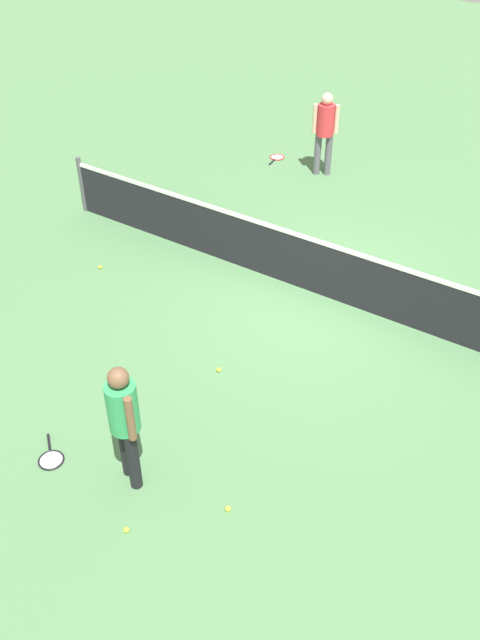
{
  "coord_description": "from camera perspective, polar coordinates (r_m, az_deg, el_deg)",
  "views": [
    {
      "loc": [
        3.74,
        -8.01,
        6.3
      ],
      "look_at": [
        -0.04,
        -2.22,
        0.9
      ],
      "focal_mm": 38.06,
      "sensor_mm": 36.0,
      "label": 1
    }
  ],
  "objects": [
    {
      "name": "ground_plane",
      "position": [
        10.85,
        6.58,
        2.22
      ],
      "size": [
        40.0,
        40.0,
        0.0
      ],
      "primitive_type": "plane",
      "color": "#4C7A4C"
    },
    {
      "name": "court_net",
      "position": [
        10.57,
        6.78,
        4.43
      ],
      "size": [
        10.09,
        0.09,
        1.07
      ],
      "color": "#4C4C51",
      "rests_on": "ground_plane"
    },
    {
      "name": "player_near_side",
      "position": [
        7.44,
        -9.72,
        -8.07
      ],
      "size": [
        0.51,
        0.46,
        1.7
      ],
      "color": "black",
      "rests_on": "ground_plane"
    },
    {
      "name": "player_far_side",
      "position": [
        14.17,
        7.16,
        15.79
      ],
      "size": [
        0.51,
        0.46,
        1.7
      ],
      "color": "#595960",
      "rests_on": "ground_plane"
    },
    {
      "name": "tennis_racket_near_player",
      "position": [
        8.56,
        -15.61,
        -11.14
      ],
      "size": [
        0.56,
        0.5,
        0.03
      ],
      "color": "black",
      "rests_on": "ground_plane"
    },
    {
      "name": "tennis_racket_far_player",
      "position": [
        15.19,
        3.11,
        13.48
      ],
      "size": [
        0.35,
        0.6,
        0.03
      ],
      "color": "red",
      "rests_on": "ground_plane"
    },
    {
      "name": "tennis_ball_near_player",
      "position": [
        11.59,
        -11.67,
        4.39
      ],
      "size": [
        0.07,
        0.07,
        0.07
      ],
      "primitive_type": "sphere",
      "color": "#C6E033",
      "rests_on": "ground_plane"
    },
    {
      "name": "tennis_ball_by_net",
      "position": [
        9.33,
        -1.8,
        -4.21
      ],
      "size": [
        0.07,
        0.07,
        0.07
      ],
      "primitive_type": "sphere",
      "color": "#C6E033",
      "rests_on": "ground_plane"
    },
    {
      "name": "tennis_ball_midcourt",
      "position": [
        7.73,
        -9.53,
        -17.0
      ],
      "size": [
        0.07,
        0.07,
        0.07
      ],
      "primitive_type": "sphere",
      "color": "#C6E033",
      "rests_on": "ground_plane"
    },
    {
      "name": "tennis_ball_baseline",
      "position": [
        7.79,
        -1.02,
        -15.58
      ],
      "size": [
        0.07,
        0.07,
        0.07
      ],
      "primitive_type": "sphere",
      "color": "#C6E033",
      "rests_on": "ground_plane"
    }
  ]
}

